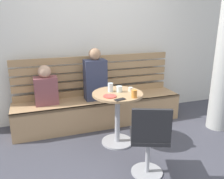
{
  "coord_description": "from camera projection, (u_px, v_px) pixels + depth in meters",
  "views": [
    {
      "loc": [
        -0.99,
        -2.27,
        1.71
      ],
      "look_at": [
        0.03,
        0.66,
        0.75
      ],
      "focal_mm": 37.71,
      "sensor_mm": 36.0,
      "label": 1
    }
  ],
  "objects": [
    {
      "name": "booth_backrest",
      "position": [
        95.0,
        75.0,
        3.94
      ],
      "size": [
        2.65,
        0.04,
        0.66
      ],
      "color": "#A68157",
      "rests_on": "booth_bench"
    },
    {
      "name": "cafe_table",
      "position": [
        117.0,
        108.0,
        3.2
      ],
      "size": [
        0.68,
        0.68,
        0.74
      ],
      "color": "#ADADB2",
      "rests_on": "ground"
    },
    {
      "name": "person_child_left",
      "position": [
        46.0,
        87.0,
        3.52
      ],
      "size": [
        0.34,
        0.22,
        0.6
      ],
      "color": "brown",
      "rests_on": "booth_bench"
    },
    {
      "name": "cup_glass_short",
      "position": [
        119.0,
        89.0,
        3.17
      ],
      "size": [
        0.08,
        0.08,
        0.08
      ],
      "primitive_type": "cylinder",
      "color": "silver",
      "rests_on": "cafe_table"
    },
    {
      "name": "booth_bench",
      "position": [
        100.0,
        111.0,
        3.88
      ],
      "size": [
        2.7,
        0.52,
        0.44
      ],
      "color": "tan",
      "rests_on": "ground"
    },
    {
      "name": "plate_small",
      "position": [
        110.0,
        96.0,
        2.99
      ],
      "size": [
        0.17,
        0.17,
        0.01
      ],
      "primitive_type": "cylinder",
      "color": "#DB4C42",
      "rests_on": "cafe_table"
    },
    {
      "name": "person_adult",
      "position": [
        95.0,
        77.0,
        3.7
      ],
      "size": [
        0.34,
        0.22,
        0.82
      ],
      "color": "#333851",
      "rests_on": "booth_bench"
    },
    {
      "name": "cup_tumbler_orange",
      "position": [
        134.0,
        94.0,
        2.94
      ],
      "size": [
        0.07,
        0.07,
        0.1
      ],
      "primitive_type": "cylinder",
      "color": "orange",
      "rests_on": "cafe_table"
    },
    {
      "name": "phone_on_table",
      "position": [
        120.0,
        99.0,
        2.87
      ],
      "size": [
        0.15,
        0.1,
        0.01
      ],
      "primitive_type": "cube",
      "rotation": [
        0.0,
        0.0,
        1.84
      ],
      "color": "black",
      "rests_on": "cafe_table"
    },
    {
      "name": "back_wall",
      "position": [
        91.0,
        33.0,
        3.92
      ],
      "size": [
        5.2,
        0.1,
        2.9
      ],
      "primitive_type": "cube",
      "color": "silver",
      "rests_on": "ground"
    },
    {
      "name": "cup_glass_tall",
      "position": [
        110.0,
        87.0,
        3.17
      ],
      "size": [
        0.07,
        0.07,
        0.12
      ],
      "primitive_type": "cylinder",
      "color": "silver",
      "rests_on": "cafe_table"
    },
    {
      "name": "white_chair",
      "position": [
        149.0,
        139.0,
        2.5
      ],
      "size": [
        0.52,
        0.52,
        0.85
      ],
      "color": "#ADADB2",
      "rests_on": "ground"
    },
    {
      "name": "ground",
      "position": [
        128.0,
        163.0,
        2.87
      ],
      "size": [
        8.0,
        8.0,
        0.0
      ],
      "primitive_type": "plane",
      "color": "#42424C"
    },
    {
      "name": "cup_espresso_small",
      "position": [
        130.0,
        89.0,
        3.2
      ],
      "size": [
        0.06,
        0.06,
        0.05
      ],
      "primitive_type": "cylinder",
      "color": "silver",
      "rests_on": "cafe_table"
    }
  ]
}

